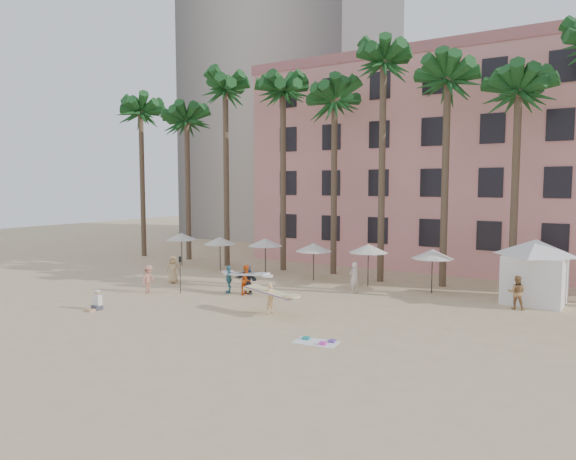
# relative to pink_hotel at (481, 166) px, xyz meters

# --- Properties ---
(ground) EXTENTS (120.00, 120.00, 0.00)m
(ground) POSITION_rel_pink_hotel_xyz_m (-7.00, -26.00, -8.00)
(ground) COLOR #D1B789
(ground) RESTS_ON ground
(pink_hotel) EXTENTS (35.00, 14.00, 16.00)m
(pink_hotel) POSITION_rel_pink_hotel_xyz_m (0.00, 0.00, 0.00)
(pink_hotel) COLOR pink
(pink_hotel) RESTS_ON ground
(grey_tower) EXTENTS (22.00, 18.00, 50.00)m
(grey_tower) POSITION_rel_pink_hotel_xyz_m (-25.00, 12.00, 17.00)
(grey_tower) COLOR #A89E8E
(grey_tower) RESTS_ON ground
(palm_row) EXTENTS (44.40, 5.40, 16.30)m
(palm_row) POSITION_rel_pink_hotel_xyz_m (-6.49, -11.00, 4.97)
(palm_row) COLOR brown
(palm_row) RESTS_ON ground
(umbrella_row) EXTENTS (22.50, 2.70, 2.73)m
(umbrella_row) POSITION_rel_pink_hotel_xyz_m (-10.00, -13.50, -5.67)
(umbrella_row) COLOR #332B23
(umbrella_row) RESTS_ON ground
(cabana) EXTENTS (4.76, 4.76, 3.50)m
(cabana) POSITION_rel_pink_hotel_xyz_m (5.51, -12.99, -5.93)
(cabana) COLOR white
(cabana) RESTS_ON ground
(beach_towel) EXTENTS (1.91, 1.21, 0.14)m
(beach_towel) POSITION_rel_pink_hotel_xyz_m (-1.23, -25.53, -7.97)
(beach_towel) COLOR white
(beach_towel) RESTS_ON ground
(carrier_yellow) EXTENTS (2.98, 1.22, 1.60)m
(carrier_yellow) POSITION_rel_pink_hotel_xyz_m (-5.42, -22.64, -7.08)
(carrier_yellow) COLOR #E1B67E
(carrier_yellow) RESTS_ON ground
(carrier_white) EXTENTS (2.75, 0.91, 1.75)m
(carrier_white) POSITION_rel_pink_hotel_xyz_m (-9.18, -19.51, -7.07)
(carrier_white) COLOR orange
(carrier_white) RESTS_ON ground
(beachgoers) EXTENTS (21.27, 8.07, 1.85)m
(beachgoers) POSITION_rel_pink_hotel_xyz_m (-8.36, -18.87, -7.13)
(beachgoers) COLOR silver
(beachgoers) RESTS_ON ground
(paddle) EXTENTS (0.18, 0.04, 2.23)m
(paddle) POSITION_rel_pink_hotel_xyz_m (-12.70, -21.39, -6.59)
(paddle) COLOR black
(paddle) RESTS_ON ground
(seated_man) EXTENTS (0.45, 0.78, 1.02)m
(seated_man) POSITION_rel_pink_hotel_xyz_m (-13.57, -26.66, -7.65)
(seated_man) COLOR #3F3F4C
(seated_man) RESTS_ON ground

